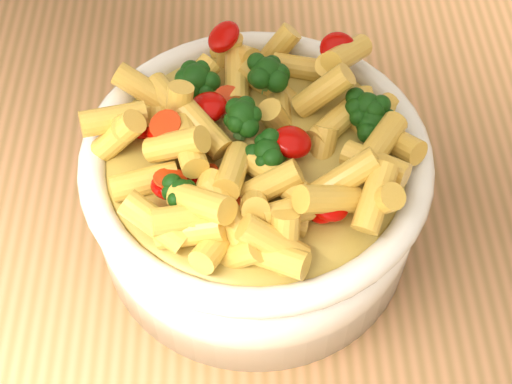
{
  "coord_description": "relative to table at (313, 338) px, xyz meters",
  "views": [
    {
      "loc": [
        -0.06,
        -0.27,
        1.4
      ],
      "look_at": [
        -0.05,
        0.05,
        0.95
      ],
      "focal_mm": 50.0,
      "sensor_mm": 36.0,
      "label": 1
    }
  ],
  "objects": [
    {
      "name": "table",
      "position": [
        0.0,
        0.0,
        0.0
      ],
      "size": [
        1.2,
        0.8,
        0.9
      ],
      "color": "#AE754A",
      "rests_on": "ground"
    },
    {
      "name": "pasta_salad",
      "position": [
        -0.05,
        0.05,
        0.23
      ],
      "size": [
        0.2,
        0.2,
        0.05
      ],
      "color": "#FFC450",
      "rests_on": "serving_bowl"
    },
    {
      "name": "serving_bowl",
      "position": [
        -0.05,
        0.05,
        0.16
      ],
      "size": [
        0.26,
        0.26,
        0.11
      ],
      "color": "white",
      "rests_on": "table"
    }
  ]
}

